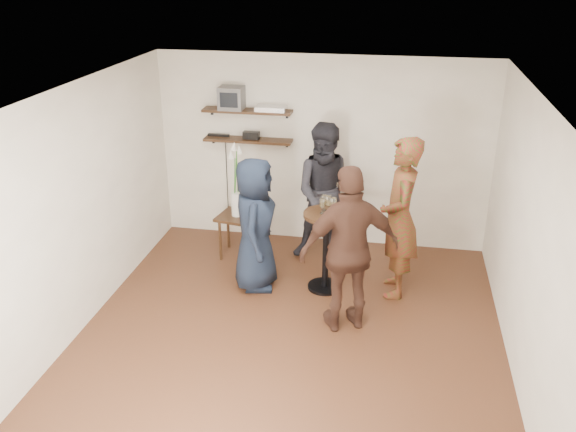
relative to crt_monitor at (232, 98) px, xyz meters
The scene contains 18 objects.
room 2.76m from the crt_monitor, 63.08° to the right, with size 4.58×5.08×2.68m.
shelf_upper 0.27m from the crt_monitor, ahead, with size 1.20×0.25×0.04m, color black.
shelf_lower 0.60m from the crt_monitor, ahead, with size 1.20×0.25×0.04m, color black.
crt_monitor is the anchor object (origin of this frame).
dvd_deck 0.54m from the crt_monitor, ahead, with size 0.40×0.24×0.06m, color silver.
radio 0.56m from the crt_monitor, ahead, with size 0.22×0.10×0.10m, color black.
power_strip 0.58m from the crt_monitor, 167.26° to the left, with size 0.30×0.05×0.03m, color black.
side_table 1.65m from the crt_monitor, 72.57° to the right, with size 0.57×0.57×0.58m.
vase_lilies 1.26m from the crt_monitor, 72.70° to the right, with size 0.20×0.21×1.04m.
drinks_table 2.36m from the crt_monitor, 40.97° to the right, with size 0.55×0.55×1.00m.
wine_glass_fl 2.09m from the crt_monitor, 42.46° to the right, with size 0.06×0.06×0.18m.
wine_glass_fr 2.19m from the crt_monitor, 40.48° to the right, with size 0.07×0.07×0.21m.
wine_glass_bl 2.04m from the crt_monitor, 40.07° to the right, with size 0.06×0.06×0.19m.
wine_glass_br 2.11m from the crt_monitor, 40.26° to the right, with size 0.07×0.07×0.21m.
person_plaid 2.78m from the crt_monitor, 27.31° to the right, with size 0.70×0.46×1.93m, color maroon.
person_dark 1.79m from the crt_monitor, 17.10° to the right, with size 0.90×0.70×1.85m, color black.
person_navy 1.90m from the crt_monitor, 65.64° to the right, with size 0.80×0.52×1.64m, color black.
person_brown 2.92m from the crt_monitor, 48.59° to the right, with size 1.08×0.45×1.85m, color #41251B.
Camera 1 is at (0.98, -5.37, 3.78)m, focal length 38.00 mm.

